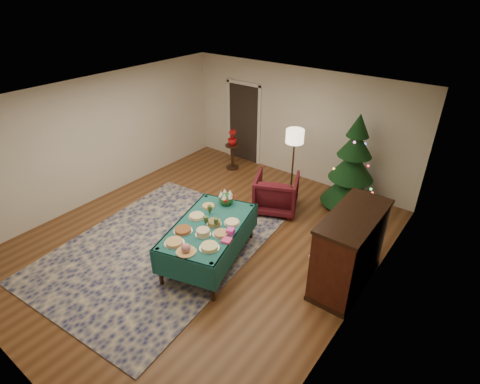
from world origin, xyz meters
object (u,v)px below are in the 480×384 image
Objects in this scene: piano at (349,250)px; gift_box at (230,231)px; floor_lamp at (295,140)px; side_table at (232,157)px; armchair at (276,191)px; potted_plant at (232,141)px; buffet_table at (209,232)px; christmas_tree at (352,167)px.

gift_box is at bearing -152.36° from piano.
side_table is (-1.98, 0.33, -1.05)m from floor_lamp.
gift_box is at bearing 77.31° from armchair.
potted_plant is at bearing 127.78° from gift_box.
buffet_table is 2.34m from piano.
piano is at bearing -28.60° from potted_plant.
potted_plant is at bearing 121.94° from buffet_table.
christmas_tree is 1.35× the size of piano.
floor_lamp is 2.45× the size of side_table.
gift_box is 0.08× the size of piano.
armchair is 0.43× the size of christmas_tree.
buffet_table is 2.37× the size of armchair.
armchair is at bearing -27.29° from potted_plant.
buffet_table is 1.38× the size of piano.
gift_box is 0.13× the size of armchair.
gift_box is 2.91m from floor_lamp.
side_table is 0.46m from potted_plant.
floor_lamp is (-0.46, 2.82, 0.58)m from gift_box.
floor_lamp is 1.34m from christmas_tree.
floor_lamp reaches higher than potted_plant.
christmas_tree is (1.20, 3.24, 0.35)m from buffet_table.
floor_lamp is at bearing 90.09° from buffet_table.
floor_lamp reaches higher than side_table.
christmas_tree reaches higher than gift_box.
potted_plant is (-2.44, 3.14, -0.02)m from gift_box.
buffet_table is 17.98× the size of gift_box.
christmas_tree is (0.75, 3.21, 0.15)m from gift_box.
armchair is 1.68m from christmas_tree.
floor_lamp reaches higher than gift_box.
piano is (4.13, -2.25, 0.34)m from side_table.
floor_lamp is 2.09m from potted_plant.
buffet_table is 1.33× the size of floor_lamp.
side_table is at bearing -51.29° from armchair.
side_table is 3.25m from christmas_tree.
armchair reaches higher than buffet_table.
gift_box is (0.46, 0.03, 0.20)m from buffet_table.
piano is (4.13, -2.25, -0.12)m from potted_plant.
potted_plant is (0.00, -0.00, 0.46)m from side_table.
armchair is (-0.42, 2.10, -0.34)m from gift_box.
christmas_tree reaches higher than buffet_table.
floor_lamp is at bearing -162.13° from christmas_tree.
floor_lamp is at bearing 99.29° from gift_box.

